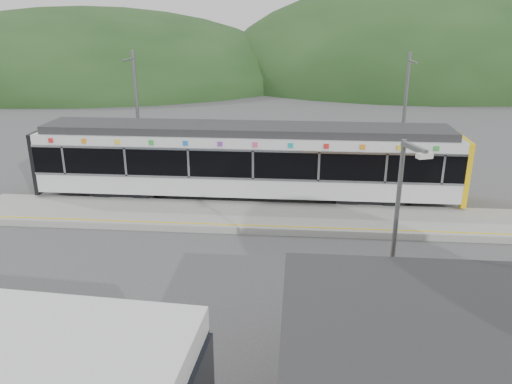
{
  "coord_description": "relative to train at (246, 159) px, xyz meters",
  "views": [
    {
      "loc": [
        1.63,
        -17.33,
        8.66
      ],
      "look_at": [
        0.04,
        1.0,
        2.16
      ],
      "focal_mm": 35.0,
      "sensor_mm": 36.0,
      "label": 1
    }
  ],
  "objects": [
    {
      "name": "platform",
      "position": [
        0.89,
        -2.7,
        -1.91
      ],
      "size": [
        26.0,
        3.2,
        0.3
      ],
      "primitive_type": "cube",
      "color": "#9E9E99",
      "rests_on": "ground"
    },
    {
      "name": "hills",
      "position": [
        7.08,
        -0.71,
        -2.06
      ],
      "size": [
        146.0,
        149.0,
        26.0
      ],
      "color": "#1E3D19",
      "rests_on": "ground"
    },
    {
      "name": "train",
      "position": [
        0.0,
        0.0,
        0.0
      ],
      "size": [
        20.44,
        3.01,
        3.74
      ],
      "color": "black",
      "rests_on": "ground"
    },
    {
      "name": "lamp_post",
      "position": [
        5.08,
        -11.38,
        1.43
      ],
      "size": [
        0.46,
        1.08,
        5.84
      ],
      "rotation": [
        0.0,
        0.0,
        0.36
      ],
      "color": "slate",
      "rests_on": "ground"
    },
    {
      "name": "ground",
      "position": [
        0.89,
        -6.0,
        -2.06
      ],
      "size": [
        120.0,
        120.0,
        0.0
      ],
      "primitive_type": "plane",
      "color": "#4C4C4F",
      "rests_on": "ground"
    },
    {
      "name": "catenary_mast_west",
      "position": [
        -6.11,
        2.56,
        1.58
      ],
      "size": [
        0.18,
        1.8,
        7.0
      ],
      "color": "slate",
      "rests_on": "ground"
    },
    {
      "name": "catenary_mast_east",
      "position": [
        7.89,
        2.56,
        1.58
      ],
      "size": [
        0.18,
        1.8,
        7.0
      ],
      "color": "slate",
      "rests_on": "ground"
    },
    {
      "name": "yellow_line",
      "position": [
        0.89,
        -4.0,
        -1.76
      ],
      "size": [
        26.0,
        0.1,
        0.01
      ],
      "primitive_type": "cube",
      "color": "yellow",
      "rests_on": "platform"
    }
  ]
}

